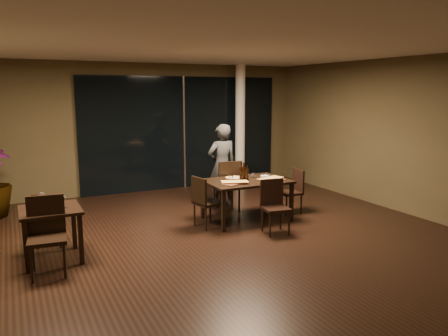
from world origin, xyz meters
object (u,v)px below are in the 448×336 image
at_px(chair_main_near, 274,203).
at_px(bottle_c, 241,170).
at_px(side_table, 51,217).
at_px(chair_main_left, 204,199).
at_px(chair_side_near, 47,231).
at_px(diner, 222,166).
at_px(main_table, 247,184).
at_px(bottle_b, 247,173).
at_px(bottle_a, 244,171).
at_px(chair_main_far, 228,183).
at_px(chair_side_far, 49,217).
at_px(chair_main_right, 293,189).

xyz_separation_m(chair_main_near, bottle_c, (-0.11, 0.96, 0.41)).
distance_m(side_table, bottle_c, 3.44).
height_order(chair_main_left, chair_side_near, chair_side_near).
xyz_separation_m(diner, bottle_c, (-0.06, -0.94, 0.06)).
height_order(main_table, bottle_b, bottle_b).
distance_m(side_table, chair_side_near, 0.45).
relative_size(side_table, diner, 0.47).
height_order(main_table, bottle_c, bottle_c).
xyz_separation_m(chair_main_left, bottle_b, (0.90, 0.09, 0.38)).
xyz_separation_m(main_table, chair_main_near, (0.07, -0.81, -0.18)).
bearing_deg(chair_side_near, bottle_a, 21.74).
xyz_separation_m(main_table, chair_main_left, (-0.88, -0.08, -0.17)).
bearing_deg(main_table, side_table, -171.63).
height_order(main_table, chair_main_far, chair_main_far).
height_order(main_table, chair_side_near, chair_side_near).
bearing_deg(side_table, chair_main_left, 9.49).
bearing_deg(bottle_a, chair_main_far, 92.90).
height_order(chair_side_far, diner, diner).
bearing_deg(bottle_b, diner, 89.17).
bearing_deg(bottle_c, main_table, -77.13).
xyz_separation_m(chair_side_far, bottle_c, (3.35, 0.06, 0.43)).
xyz_separation_m(chair_main_near, chair_main_right, (0.99, 0.84, -0.02)).
bearing_deg(bottle_a, bottle_c, 98.67).
distance_m(chair_main_left, bottle_b, 0.98).
relative_size(chair_main_right, diner, 0.50).
distance_m(side_table, chair_main_right, 4.50).
xyz_separation_m(diner, bottle_b, (-0.02, -1.08, 0.03)).
relative_size(chair_main_right, bottle_c, 2.64).
relative_size(main_table, chair_side_far, 1.75).
relative_size(side_table, chair_main_far, 0.78).
height_order(chair_main_left, chair_side_far, chair_main_left).
bearing_deg(chair_side_near, chair_main_right, 17.44).
bearing_deg(chair_main_left, chair_main_near, -138.86).
relative_size(chair_main_far, bottle_b, 3.84).
bearing_deg(chair_main_far, bottle_b, 102.23).
height_order(chair_main_near, diner, diner).
bearing_deg(main_table, chair_side_far, 178.60).
xyz_separation_m(chair_main_far, chair_main_right, (1.11, -0.62, -0.10)).
height_order(main_table, chair_main_right, chair_main_right).
bearing_deg(side_table, chair_main_far, 18.89).
distance_m(diner, bottle_b, 1.08).
bearing_deg(chair_main_right, chair_side_far, -85.95).
xyz_separation_m(chair_main_near, diner, (-0.04, 1.90, 0.35)).
relative_size(side_table, chair_main_left, 0.89).
xyz_separation_m(chair_main_right, diner, (-1.03, 1.06, 0.37)).
height_order(chair_main_left, bottle_c, bottle_c).
distance_m(side_table, chair_main_near, 3.49).
bearing_deg(chair_main_far, main_table, 100.99).
relative_size(chair_main_far, chair_side_near, 1.01).
bearing_deg(bottle_b, bottle_a, 117.54).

